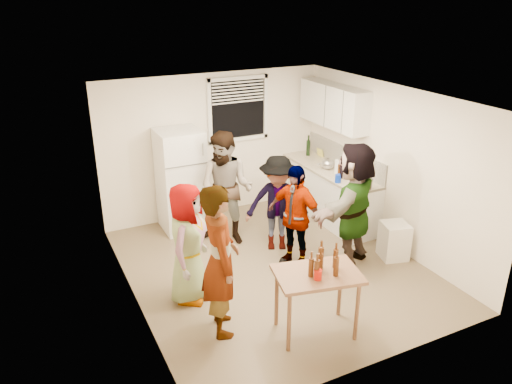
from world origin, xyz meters
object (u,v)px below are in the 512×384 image
red_cup (318,279)px  beer_bottle_counter (339,177)px  guest_black (293,263)px  kettle (328,169)px  blue_cup (338,182)px  refrigerator (181,180)px  guest_grey (191,297)px  guest_back_left (228,241)px  guest_stripe (222,328)px  guest_orange (349,262)px  guest_back_right (277,247)px  trash_bin (394,242)px  serving_table (314,331)px  beer_bottle_table (320,267)px  wine_bottle (308,155)px

red_cup → beer_bottle_counter: bearing=50.7°
beer_bottle_counter → guest_black: (-1.29, -0.76, -0.90)m
kettle → blue_cup: 0.64m
beer_bottle_counter → refrigerator: bearing=154.3°
guest_grey → refrigerator: bearing=21.3°
blue_cup → guest_back_left: blue_cup is taller
kettle → guest_stripe: size_ratio=0.14×
kettle → blue_cup: kettle is taller
kettle → guest_orange: size_ratio=0.14×
red_cup → kettle: bearing=54.4°
blue_cup → guest_back_right: (-1.11, -0.02, -0.90)m
guest_back_right → beer_bottle_counter: bearing=33.8°
blue_cup → guest_grey: bearing=-165.5°
refrigerator → guest_black: bearing=-60.6°
guest_grey → red_cup: bearing=-107.5°
trash_bin → red_cup: size_ratio=4.76×
guest_black → guest_orange: (0.76, -0.34, 0.00)m
serving_table → guest_stripe: bearing=150.1°
serving_table → blue_cup: bearing=50.3°
kettle → beer_bottle_table: bearing=-104.9°
beer_bottle_counter → serving_table: bearing=-129.6°
wine_bottle → beer_bottle_counter: 1.22m
red_cup → guest_black: (0.65, 1.60, -0.81)m
beer_bottle_table → wine_bottle: bearing=60.4°
trash_bin → guest_stripe: 3.02m
guest_orange → red_cup: bearing=10.6°
trash_bin → guest_black: (-1.45, 0.51, -0.25)m
beer_bottle_table → guest_stripe: 1.41m
trash_bin → red_cup: red_cup is taller
red_cup → guest_back_right: 2.39m
trash_bin → wine_bottle: bearing=90.2°
guest_back_left → guest_orange: guest_back_left is taller
beer_bottle_counter → serving_table: size_ratio=0.23×
wine_bottle → guest_black: bearing=-126.1°
trash_bin → red_cup: 2.43m
beer_bottle_counter → trash_bin: bearing=-82.8°
red_cup → guest_grey: 1.94m
beer_bottle_counter → kettle: bearing=83.0°
beer_bottle_table → guest_stripe: (-1.06, 0.45, -0.81)m
guest_stripe → serving_table: bearing=-106.2°
trash_bin → serving_table: (-2.02, -0.98, -0.25)m
guest_back_left → serving_table: bearing=-45.7°
beer_bottle_table → guest_stripe: bearing=156.8°
trash_bin → guest_back_left: size_ratio=0.31×
guest_orange → guest_back_left: bearing=-78.1°
kettle → wine_bottle: (0.10, 0.80, 0.00)m
blue_cup → serving_table: size_ratio=0.14×
refrigerator → guest_grey: size_ratio=1.06×
wine_bottle → guest_black: 2.60m
refrigerator → guest_stripe: (-0.47, -2.83, -0.85)m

